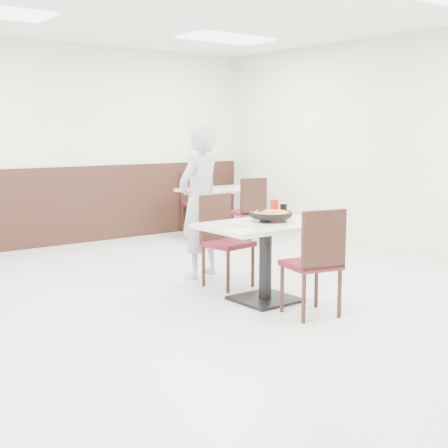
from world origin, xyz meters
TOP-DOWN VIEW (x-y plane):
  - floor at (0.00, 0.00)m, footprint 7.00×7.00m
  - wall_back at (0.00, 3.50)m, footprint 6.00×0.04m
  - wall_right at (3.00, 0.00)m, footprint 0.04×7.00m
  - wainscot_back at (0.00, 3.48)m, footprint 5.90×0.03m
  - fluo_panel_d at (1.50, 1.80)m, footprint 1.20×0.60m
  - main_table at (0.21, -0.47)m, footprint 1.29×0.95m
  - chair_near at (0.22, -1.05)m, footprint 0.50×0.50m
  - chair_far at (0.26, 0.18)m, footprint 0.47×0.47m
  - trivet at (0.24, -0.42)m, footprint 0.12×0.12m
  - pizza_pan at (0.31, -0.42)m, footprint 0.42×0.42m
  - pizza at (0.30, -0.43)m, footprint 0.32×0.32m
  - pizza_server at (0.29, -0.45)m, footprint 0.10×0.12m
  - napkin at (-0.17, -0.60)m, footprint 0.20×0.20m
  - side_plate at (-0.19, -0.55)m, footprint 0.19×0.19m
  - fork at (-0.17, -0.56)m, footprint 0.03×0.17m
  - cola_glass at (0.64, -0.24)m, footprint 0.08×0.08m
  - red_cup at (0.63, -0.12)m, footprint 0.09×0.09m
  - diner_person at (0.30, 0.72)m, footprint 0.70×0.56m
  - bg_table_right at (2.01, 2.56)m, footprint 1.28×0.92m
  - bg_chair_right_near at (1.99, 1.98)m, footprint 0.47×0.47m
  - bg_chair_right_far at (2.03, 3.23)m, footprint 0.46×0.46m

SIDE VIEW (x-z plane):
  - floor at x=0.00m, z-range 0.00..0.00m
  - main_table at x=0.21m, z-range 0.00..0.75m
  - bg_table_right at x=2.01m, z-range 0.00..0.75m
  - chair_near at x=0.22m, z-range 0.00..0.95m
  - chair_far at x=0.26m, z-range 0.00..0.95m
  - bg_chair_right_near at x=1.99m, z-range 0.00..0.95m
  - bg_chair_right_far at x=2.03m, z-range 0.00..0.95m
  - wainscot_back at x=0.00m, z-range 0.00..1.10m
  - napkin at x=-0.17m, z-range 0.75..0.75m
  - side_plate at x=-0.19m, z-range 0.75..0.77m
  - trivet at x=0.24m, z-range 0.75..0.79m
  - fork at x=-0.17m, z-range 0.77..0.77m
  - pizza_pan at x=0.31m, z-range 0.79..0.80m
  - pizza at x=0.30m, z-range 0.80..0.82m
  - cola_glass at x=0.64m, z-range 0.75..0.88m
  - red_cup at x=0.63m, z-range 0.75..0.91m
  - diner_person at x=0.30m, z-range 0.00..1.67m
  - pizza_server at x=0.29m, z-range 0.84..0.84m
  - wall_back at x=0.00m, z-range 0.00..2.80m
  - wall_right at x=3.00m, z-range 0.00..2.80m
  - fluo_panel_d at x=1.50m, z-range 2.77..2.79m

